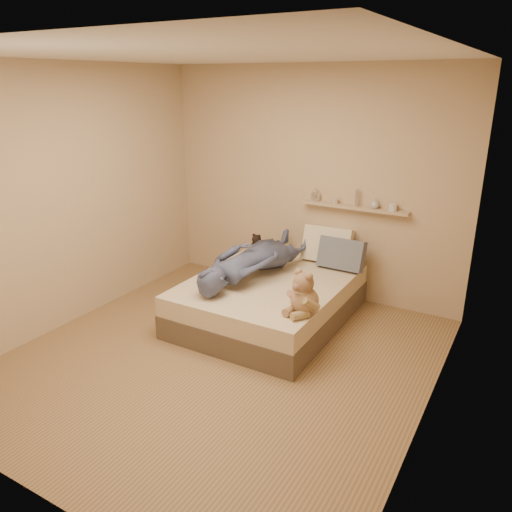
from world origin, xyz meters
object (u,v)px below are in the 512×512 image
Objects in this scene: teddy_bear at (303,296)px; person at (253,259)px; dark_plush at (257,246)px; pillow_grey at (341,254)px; wall_shelf at (354,207)px; game_console at (213,275)px; bed at (269,300)px; pillow_cream at (328,245)px.

teddy_bear reaches higher than person.
dark_plush is at bearing 134.35° from teddy_bear.
wall_shelf is at bearing 82.30° from pillow_grey.
person is at bearing -136.97° from pillow_grey.
pillow_grey is (0.85, 1.23, -0.00)m from game_console.
bed is at bearing -121.18° from wall_shelf.
wall_shelf reaches higher than person.
dark_plush is (-0.52, 0.64, 0.34)m from bed.
person is at bearing -62.88° from dark_plush.
game_console is at bearing 84.69° from person.
pillow_grey is (0.52, 0.69, 0.40)m from bed.
pillow_grey reaches higher than bed.
teddy_bear is at bearing 153.65° from person.
pillow_grey is at bearing 55.36° from game_console.
person is at bearing 77.10° from game_console.
wall_shelf reaches higher than pillow_cream.
pillow_cream is at bearing 70.28° from bed.
bed is 9.24× the size of game_console.
bed is 0.98m from pillow_cream.
bed is 0.95m from pillow_grey.
dark_plush is 0.16× the size of person.
wall_shelf is at bearing 17.37° from pillow_cream.
pillow_cream is (-0.34, 1.38, 0.03)m from teddy_bear.
pillow_cream is 0.26m from pillow_grey.
game_console is 0.17× the size of wall_shelf.
game_console is 1.19m from dark_plush.
dark_plush is 1.23m from wall_shelf.
bed is at bearing -176.67° from person.
pillow_cream reaches higher than dark_plush.
bed is 0.47m from person.
pillow_cream reaches higher than pillow_grey.
bed is at bearing 139.23° from teddy_bear.
teddy_bear is 0.35× the size of wall_shelf.
pillow_grey is at bearing 95.54° from teddy_bear.
pillow_grey is 0.42× the size of wall_shelf.
teddy_bear is (0.97, -0.01, -0.00)m from game_console.
pillow_grey is at bearing -129.38° from person.
dark_plush is at bearing -166.60° from pillow_cream.
pillow_cream is at bearing 147.87° from pillow_grey.
pillow_grey is at bearing 3.02° from dark_plush.
teddy_bear reaches higher than bed.
dark_plush is (-1.16, 1.19, -0.06)m from teddy_bear.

